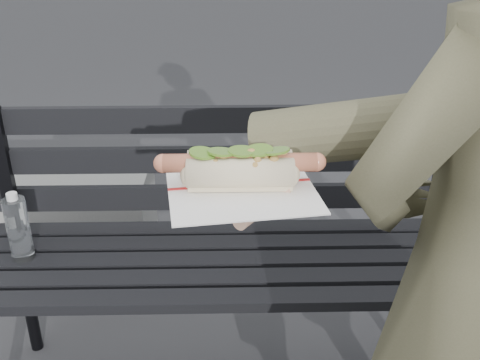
# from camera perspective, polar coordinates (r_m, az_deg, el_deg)

# --- Properties ---
(park_bench) EXTENTS (1.50, 0.44, 0.88)m
(park_bench) POSITION_cam_1_polar(r_m,az_deg,el_deg) (1.68, -2.02, -5.30)
(park_bench) COLOR black
(park_bench) RESTS_ON ground
(concrete_block) EXTENTS (1.20, 0.40, 0.40)m
(concrete_block) POSITION_cam_1_polar(r_m,az_deg,el_deg) (2.62, -22.18, -3.36)
(concrete_block) COLOR slate
(concrete_block) RESTS_ON ground
(person) EXTENTS (0.70, 0.60, 1.62)m
(person) POSITION_cam_1_polar(r_m,az_deg,el_deg) (1.05, 23.19, -10.24)
(person) COLOR #4A4931
(person) RESTS_ON ground
(held_hotdog) EXTENTS (0.63, 0.31, 0.20)m
(held_hotdog) POSITION_cam_1_polar(r_m,az_deg,el_deg) (0.82, 13.96, 4.23)
(held_hotdog) COLOR #4A4931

